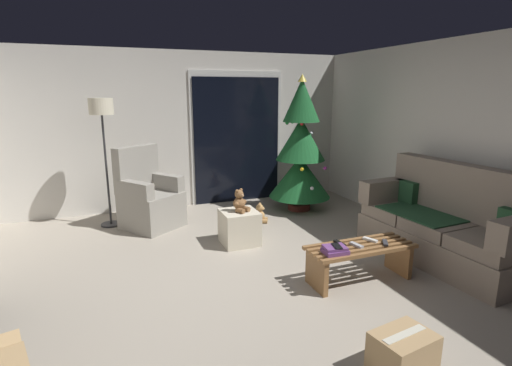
% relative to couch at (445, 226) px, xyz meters
% --- Properties ---
extents(ground_plane, '(7.00, 7.00, 0.00)m').
position_rel_couch_xyz_m(ground_plane, '(-2.32, 0.24, -0.40)').
color(ground_plane, '#9E9384').
extents(wall_back, '(5.72, 0.12, 2.50)m').
position_rel_couch_xyz_m(wall_back, '(-2.32, 3.30, 0.85)').
color(wall_back, silver).
rests_on(wall_back, ground).
extents(wall_right, '(0.12, 6.00, 2.50)m').
position_rel_couch_xyz_m(wall_right, '(0.54, 0.24, 0.85)').
color(wall_right, silver).
rests_on(wall_right, ground).
extents(patio_door_frame, '(1.60, 0.02, 2.20)m').
position_rel_couch_xyz_m(patio_door_frame, '(-1.37, 3.22, 0.70)').
color(patio_door_frame, silver).
rests_on(patio_door_frame, ground).
extents(patio_door_glass, '(1.50, 0.02, 2.10)m').
position_rel_couch_xyz_m(patio_door_glass, '(-1.37, 3.21, 0.65)').
color(patio_door_glass, black).
rests_on(patio_door_glass, ground).
extents(couch, '(0.89, 1.98, 1.08)m').
position_rel_couch_xyz_m(couch, '(0.00, 0.00, 0.00)').
color(couch, gray).
rests_on(couch, ground).
extents(coffee_table, '(1.10, 0.40, 0.38)m').
position_rel_couch_xyz_m(coffee_table, '(-1.20, -0.10, -0.15)').
color(coffee_table, olive).
rests_on(coffee_table, ground).
extents(remote_graphite, '(0.12, 0.15, 0.02)m').
position_rel_couch_xyz_m(remote_graphite, '(-0.95, -0.15, -0.01)').
color(remote_graphite, '#333338').
rests_on(remote_graphite, coffee_table).
extents(remote_white, '(0.10, 0.16, 0.02)m').
position_rel_couch_xyz_m(remote_white, '(-1.04, -0.03, -0.01)').
color(remote_white, silver).
rests_on(remote_white, coffee_table).
extents(remote_black, '(0.05, 0.16, 0.02)m').
position_rel_couch_xyz_m(remote_black, '(-1.38, 0.00, -0.01)').
color(remote_black, black).
rests_on(remote_black, coffee_table).
extents(remote_silver, '(0.07, 0.16, 0.02)m').
position_rel_couch_xyz_m(remote_silver, '(-1.26, -0.10, -0.01)').
color(remote_silver, '#ADADB2').
rests_on(remote_silver, coffee_table).
extents(book_stack, '(0.24, 0.20, 0.07)m').
position_rel_couch_xyz_m(book_stack, '(-1.55, -0.17, 0.01)').
color(book_stack, '#6B3D7A').
rests_on(book_stack, coffee_table).
extents(cell_phone, '(0.10, 0.16, 0.01)m').
position_rel_couch_xyz_m(cell_phone, '(-1.53, -0.18, 0.05)').
color(cell_phone, black).
rests_on(cell_phone, book_stack).
extents(christmas_tree, '(0.97, 0.97, 2.13)m').
position_rel_couch_xyz_m(christmas_tree, '(-0.63, 2.32, 0.54)').
color(christmas_tree, '#4C1E19').
rests_on(christmas_tree, ground).
extents(armchair, '(0.95, 0.96, 1.13)m').
position_rel_couch_xyz_m(armchair, '(-2.97, 2.36, 0.00)').
color(armchair, gray).
rests_on(armchair, ground).
extents(floor_lamp, '(0.32, 0.32, 1.78)m').
position_rel_couch_xyz_m(floor_lamp, '(-3.49, 2.61, 1.11)').
color(floor_lamp, '#2D2D30').
rests_on(floor_lamp, ground).
extents(ottoman, '(0.44, 0.44, 0.42)m').
position_rel_couch_xyz_m(ottoman, '(-2.00, 1.29, -0.19)').
color(ottoman, beige).
rests_on(ottoman, ground).
extents(teddy_bear_chestnut, '(0.21, 0.22, 0.29)m').
position_rel_couch_xyz_m(teddy_bear_chestnut, '(-2.00, 1.28, 0.14)').
color(teddy_bear_chestnut, brown).
rests_on(teddy_bear_chestnut, ottoman).
extents(teddy_bear_honey_by_tree, '(0.21, 0.21, 0.29)m').
position_rel_couch_xyz_m(teddy_bear_honey_by_tree, '(-1.45, 1.96, -0.28)').
color(teddy_bear_honey_by_tree, tan).
rests_on(teddy_bear_honey_by_tree, ground).
extents(cardboard_box_taped_mid_floor, '(0.44, 0.36, 0.30)m').
position_rel_couch_xyz_m(cardboard_box_taped_mid_floor, '(-1.74, -1.33, -0.25)').
color(cardboard_box_taped_mid_floor, tan).
rests_on(cardboard_box_taped_mid_floor, ground).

